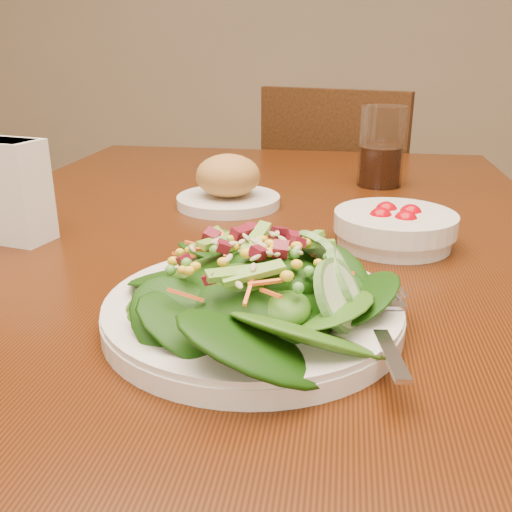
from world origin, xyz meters
name	(u,v)px	position (x,y,z in m)	size (l,w,h in m)	color
dining_table	(236,315)	(0.00, 0.00, 0.65)	(0.90, 1.40, 0.75)	#471D09
chair_far	(342,235)	(0.14, 0.91, 0.47)	(0.52, 0.52, 0.89)	#462512
salad_plate	(263,295)	(0.07, -0.21, 0.78)	(0.28, 0.28, 0.08)	silver
bread_plate	(228,185)	(-0.05, 0.18, 0.78)	(0.16, 0.16, 0.08)	silver
tomato_bowl	(395,227)	(0.20, 0.03, 0.77)	(0.15, 0.15, 0.05)	silver
drinking_glass	(381,152)	(0.20, 0.36, 0.81)	(0.08, 0.08, 0.14)	silver
napkin_holder	(7,188)	(-0.29, -0.02, 0.82)	(0.11, 0.08, 0.13)	white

